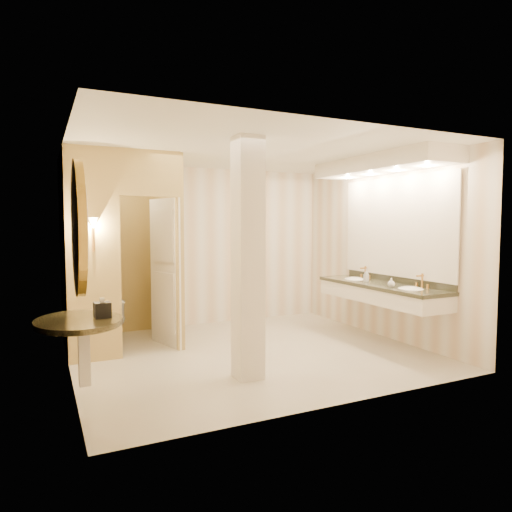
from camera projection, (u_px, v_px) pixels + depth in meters
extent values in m
plane|color=beige|center=(250.00, 352.00, 6.18)|extent=(4.50, 4.50, 0.00)
plane|color=white|center=(249.00, 151.00, 5.99)|extent=(4.50, 4.50, 0.00)
cube|color=silver|center=(201.00, 247.00, 7.88)|extent=(4.50, 0.02, 2.70)
cube|color=silver|center=(338.00, 265.00, 4.28)|extent=(4.50, 0.02, 2.70)
cube|color=silver|center=(68.00, 259.00, 5.12)|extent=(0.02, 4.00, 2.70)
cube|color=silver|center=(382.00, 249.00, 7.05)|extent=(0.02, 4.00, 2.70)
cube|color=#D7C270|center=(167.00, 250.00, 6.86)|extent=(0.10, 1.50, 2.70)
cube|color=#D7C270|center=(93.00, 255.00, 5.71)|extent=(0.65, 0.10, 2.70)
cube|color=#D7C270|center=(150.00, 173.00, 5.94)|extent=(0.80, 0.10, 0.60)
cube|color=silver|center=(166.00, 272.00, 6.51)|extent=(0.27, 0.78, 2.10)
cylinder|color=#BF873D|center=(94.00, 239.00, 5.63)|extent=(0.03, 0.03, 0.30)
cone|color=silver|center=(93.00, 223.00, 5.62)|extent=(0.14, 0.14, 0.14)
cube|color=silver|center=(381.00, 293.00, 6.65)|extent=(0.60, 2.20, 0.24)
cube|color=black|center=(381.00, 285.00, 6.65)|extent=(0.64, 2.24, 0.05)
cube|color=black|center=(396.00, 279.00, 6.76)|extent=(0.03, 2.20, 0.10)
ellipsoid|color=white|center=(411.00, 292.00, 6.11)|extent=(0.40, 0.44, 0.15)
cylinder|color=#BF873D|center=(422.00, 281.00, 6.19)|extent=(0.03, 0.03, 0.22)
ellipsoid|color=white|center=(355.00, 282.00, 7.18)|extent=(0.40, 0.44, 0.15)
cylinder|color=#BF873D|center=(365.00, 273.00, 7.26)|extent=(0.03, 0.03, 0.22)
cube|color=white|center=(396.00, 227.00, 6.70)|extent=(0.03, 2.20, 1.40)
cube|color=silver|center=(383.00, 165.00, 6.52)|extent=(0.75, 2.40, 0.22)
cylinder|color=black|center=(79.00, 322.00, 4.15)|extent=(0.95, 0.95, 0.05)
cube|color=silver|center=(84.00, 353.00, 4.19)|extent=(0.10, 0.10, 0.60)
cylinder|color=gold|center=(78.00, 228.00, 4.10)|extent=(0.07, 0.95, 0.95)
cylinder|color=white|center=(83.00, 228.00, 4.12)|extent=(0.02, 0.76, 0.76)
cube|color=silver|center=(248.00, 259.00, 5.09)|extent=(0.30, 0.30, 2.70)
cube|color=black|center=(102.00, 310.00, 4.21)|extent=(0.15, 0.15, 0.14)
imported|color=white|center=(113.00, 320.00, 6.69)|extent=(0.51, 0.72, 0.67)
imported|color=beige|center=(366.00, 276.00, 6.97)|extent=(0.09, 0.09, 0.14)
imported|color=silver|center=(391.00, 282.00, 6.27)|extent=(0.12, 0.12, 0.12)
imported|color=#C6B28C|center=(366.00, 275.00, 6.84)|extent=(0.08, 0.08, 0.19)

